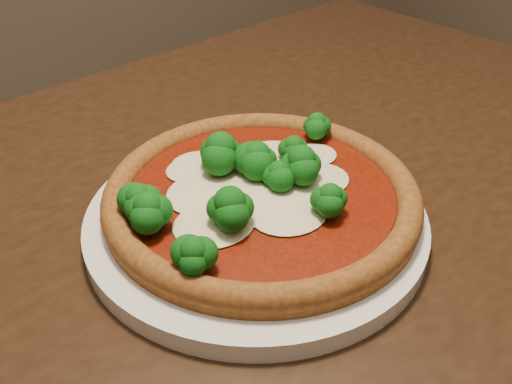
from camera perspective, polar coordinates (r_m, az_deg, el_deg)
dining_table at (r=0.62m, az=-2.11°, el=-8.88°), size 1.35×0.98×0.75m
plate at (r=0.53m, az=0.00°, el=-2.75°), size 0.31×0.31×0.02m
pizza at (r=0.52m, az=0.17°, el=0.08°), size 0.29×0.29×0.06m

